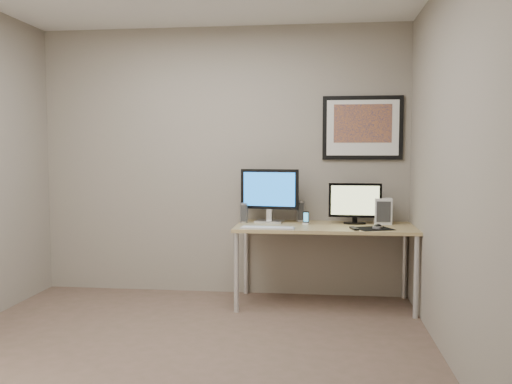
# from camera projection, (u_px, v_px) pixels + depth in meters

# --- Properties ---
(floor) EXTENTS (3.60, 3.60, 0.00)m
(floor) POSITION_uv_depth(u_px,v_px,m) (179.00, 355.00, 3.72)
(floor) COLOR brown
(floor) RESTS_ON ground
(room) EXTENTS (3.60, 3.60, 3.60)m
(room) POSITION_uv_depth(u_px,v_px,m) (192.00, 118.00, 4.04)
(room) COLOR white
(room) RESTS_ON ground
(desk) EXTENTS (1.60, 0.70, 0.73)m
(desk) POSITION_uv_depth(u_px,v_px,m) (325.00, 233.00, 4.89)
(desk) COLOR olive
(desk) RESTS_ON floor
(framed_art) EXTENTS (0.75, 0.04, 0.60)m
(framed_art) POSITION_uv_depth(u_px,v_px,m) (363.00, 128.00, 5.11)
(framed_art) COLOR black
(framed_art) RESTS_ON room
(monitor_large) EXTENTS (0.55, 0.21, 0.50)m
(monitor_large) POSITION_uv_depth(u_px,v_px,m) (270.00, 193.00, 5.07)
(monitor_large) COLOR #B8B8BD
(monitor_large) RESTS_ON desk
(monitor_tv) EXTENTS (0.48, 0.12, 0.38)m
(monitor_tv) POSITION_uv_depth(u_px,v_px,m) (355.00, 202.00, 4.97)
(monitor_tv) COLOR black
(monitor_tv) RESTS_ON desk
(speaker_left) EXTENTS (0.08, 0.08, 0.19)m
(speaker_left) POSITION_uv_depth(u_px,v_px,m) (244.00, 213.00, 5.07)
(speaker_left) COLOR #B8B8BD
(speaker_left) RESTS_ON desk
(speaker_right) EXTENTS (0.08, 0.08, 0.20)m
(speaker_right) POSITION_uv_depth(u_px,v_px,m) (300.00, 211.00, 5.17)
(speaker_right) COLOR #B8B8BD
(speaker_right) RESTS_ON desk
(phone_dock) EXTENTS (0.07, 0.07, 0.12)m
(phone_dock) POSITION_uv_depth(u_px,v_px,m) (306.00, 218.00, 4.97)
(phone_dock) COLOR black
(phone_dock) RESTS_ON desk
(keyboard) EXTENTS (0.47, 0.15, 0.02)m
(keyboard) POSITION_uv_depth(u_px,v_px,m) (268.00, 228.00, 4.68)
(keyboard) COLOR silver
(keyboard) RESTS_ON desk
(mousepad) EXTENTS (0.37, 0.35, 0.00)m
(mousepad) POSITION_uv_depth(u_px,v_px,m) (374.00, 229.00, 4.68)
(mousepad) COLOR black
(mousepad) RESTS_ON desk
(mouse) EXTENTS (0.09, 0.12, 0.04)m
(mouse) POSITION_uv_depth(u_px,v_px,m) (378.00, 226.00, 4.69)
(mouse) COLOR black
(mouse) RESTS_ON mousepad
(remote) EXTENTS (0.08, 0.16, 0.02)m
(remote) POSITION_uv_depth(u_px,v_px,m) (354.00, 228.00, 4.64)
(remote) COLOR black
(remote) RESTS_ON desk
(fan_unit) EXTENTS (0.16, 0.12, 0.24)m
(fan_unit) POSITION_uv_depth(u_px,v_px,m) (383.00, 211.00, 4.98)
(fan_unit) COLOR silver
(fan_unit) RESTS_ON desk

